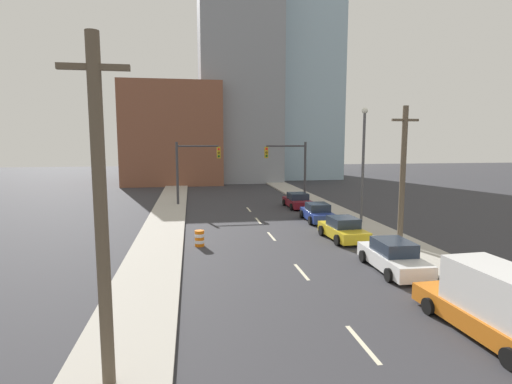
# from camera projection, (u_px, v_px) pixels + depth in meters

# --- Properties ---
(sidewalk_left) EXTENTS (2.96, 88.29, 0.17)m
(sidewalk_left) POSITION_uv_depth(u_px,v_px,m) (174.00, 193.00, 47.17)
(sidewalk_left) COLOR #ADA89E
(sidewalk_left) RESTS_ON ground
(sidewalk_right) EXTENTS (2.96, 88.29, 0.17)m
(sidewalk_right) POSITION_uv_depth(u_px,v_px,m) (292.00, 191.00, 49.44)
(sidewalk_right) COLOR #ADA89E
(sidewalk_right) RESTS_ON ground
(lane_stripe_at_7m) EXTENTS (0.16, 2.40, 0.01)m
(lane_stripe_at_7m) POSITION_uv_depth(u_px,v_px,m) (362.00, 344.00, 12.28)
(lane_stripe_at_7m) COLOR beige
(lane_stripe_at_7m) RESTS_ON ground
(lane_stripe_at_14m) EXTENTS (0.16, 2.40, 0.01)m
(lane_stripe_at_14m) POSITION_uv_depth(u_px,v_px,m) (301.00, 272.00, 19.04)
(lane_stripe_at_14m) COLOR beige
(lane_stripe_at_14m) RESTS_ON ground
(lane_stripe_at_22m) EXTENTS (0.16, 2.40, 0.01)m
(lane_stripe_at_22m) POSITION_uv_depth(u_px,v_px,m) (271.00, 236.00, 26.17)
(lane_stripe_at_22m) COLOR beige
(lane_stripe_at_22m) RESTS_ON ground
(lane_stripe_at_27m) EXTENTS (0.16, 2.40, 0.01)m
(lane_stripe_at_27m) POSITION_uv_depth(u_px,v_px,m) (258.00, 221.00, 31.34)
(lane_stripe_at_27m) COLOR beige
(lane_stripe_at_27m) RESTS_ON ground
(lane_stripe_at_32m) EXTENTS (0.16, 2.40, 0.01)m
(lane_stripe_at_32m) POSITION_uv_depth(u_px,v_px,m) (249.00, 210.00, 36.43)
(lane_stripe_at_32m) COLOR beige
(lane_stripe_at_32m) RESTS_ON ground
(building_brick_left) EXTENTS (14.00, 16.00, 14.42)m
(building_brick_left) POSITION_uv_depth(u_px,v_px,m) (174.00, 135.00, 61.38)
(building_brick_left) COLOR brown
(building_brick_left) RESTS_ON ground
(building_office_center) EXTENTS (12.00, 20.00, 31.23)m
(building_office_center) POSITION_uv_depth(u_px,v_px,m) (236.00, 84.00, 65.84)
(building_office_center) COLOR gray
(building_office_center) RESTS_ON ground
(building_glass_right) EXTENTS (13.00, 20.00, 30.31)m
(building_glass_right) POSITION_uv_depth(u_px,v_px,m) (291.00, 91.00, 71.44)
(building_glass_right) COLOR #99B7CC
(building_glass_right) RESTS_ON ground
(traffic_signal_left) EXTENTS (4.28, 0.35, 6.13)m
(traffic_signal_left) POSITION_uv_depth(u_px,v_px,m) (190.00, 165.00, 38.31)
(traffic_signal_left) COLOR #38383D
(traffic_signal_left) RESTS_ON ground
(traffic_signal_right) EXTENTS (4.28, 0.35, 6.13)m
(traffic_signal_right) POSITION_uv_depth(u_px,v_px,m) (293.00, 164.00, 39.93)
(traffic_signal_right) COLOR #38383D
(traffic_signal_right) RESTS_ON ground
(utility_pole_left_near) EXTENTS (1.60, 0.32, 8.67)m
(utility_pole_left_near) POSITION_uv_depth(u_px,v_px,m) (101.00, 215.00, 9.48)
(utility_pole_left_near) COLOR brown
(utility_pole_left_near) RESTS_ON ground
(utility_pole_right_mid) EXTENTS (1.60, 0.32, 8.19)m
(utility_pole_right_mid) POSITION_uv_depth(u_px,v_px,m) (403.00, 176.00, 22.92)
(utility_pole_right_mid) COLOR brown
(utility_pole_right_mid) RESTS_ON ground
(traffic_barrel) EXTENTS (0.56, 0.56, 0.95)m
(traffic_barrel) POSITION_uv_depth(u_px,v_px,m) (200.00, 238.00, 23.66)
(traffic_barrel) COLOR orange
(traffic_barrel) RESTS_ON ground
(street_lamp) EXTENTS (0.44, 0.44, 8.63)m
(street_lamp) POSITION_uv_depth(u_px,v_px,m) (363.00, 158.00, 29.43)
(street_lamp) COLOR #4C4C51
(street_lamp) RESTS_ON ground
(box_truck_orange) EXTENTS (2.45, 5.84, 2.28)m
(box_truck_orange) POSITION_uv_depth(u_px,v_px,m) (497.00, 305.00, 12.57)
(box_truck_orange) COLOR orange
(box_truck_orange) RESTS_ON ground
(sedan_white) EXTENTS (2.12, 4.77, 1.48)m
(sedan_white) POSITION_uv_depth(u_px,v_px,m) (393.00, 257.00, 19.18)
(sedan_white) COLOR silver
(sedan_white) RESTS_ON ground
(sedan_yellow) EXTENTS (2.24, 4.30, 1.44)m
(sedan_yellow) POSITION_uv_depth(u_px,v_px,m) (343.00, 229.00, 25.23)
(sedan_yellow) COLOR gold
(sedan_yellow) RESTS_ON ground
(sedan_blue) EXTENTS (2.16, 4.29, 1.40)m
(sedan_blue) POSITION_uv_depth(u_px,v_px,m) (318.00, 213.00, 31.11)
(sedan_blue) COLOR navy
(sedan_blue) RESTS_ON ground
(sedan_maroon) EXTENTS (2.24, 4.36, 1.38)m
(sedan_maroon) POSITION_uv_depth(u_px,v_px,m) (298.00, 201.00, 37.46)
(sedan_maroon) COLOR maroon
(sedan_maroon) RESTS_ON ground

